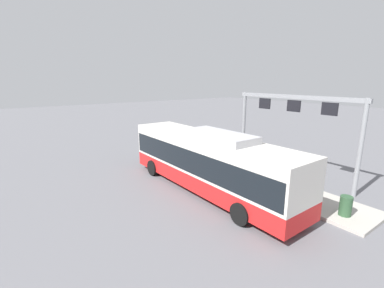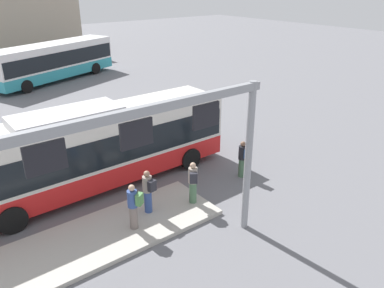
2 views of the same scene
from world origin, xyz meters
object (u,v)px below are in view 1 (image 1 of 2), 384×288
object	(u,v)px
person_waiting_mid	(241,160)
person_waiting_far	(257,162)
trash_bin	(346,206)
person_waiting_near	(228,153)
bus_main	(207,160)
person_boarding	(195,148)

from	to	relation	value
person_waiting_mid	person_waiting_far	world-z (taller)	same
person_waiting_far	trash_bin	xyz separation A→B (m)	(-5.72, 0.79, -0.44)
person_waiting_near	person_waiting_far	size ratio (longest dim) A/B	1.00
person_waiting_far	trash_bin	size ratio (longest dim) A/B	1.86
bus_main	trash_bin	world-z (taller)	bus_main
person_boarding	person_waiting_near	xyz separation A→B (m)	(-3.14, -0.54, 0.16)
bus_main	person_waiting_mid	world-z (taller)	bus_main
person_boarding	person_waiting_near	distance (m)	3.19
person_waiting_near	person_waiting_far	distance (m)	2.56
person_waiting_far	trash_bin	distance (m)	5.79
person_boarding	person_waiting_far	bearing A→B (deg)	88.31
bus_main	person_waiting_mid	bearing A→B (deg)	-80.75
person_waiting_near	trash_bin	world-z (taller)	person_waiting_near
person_boarding	person_waiting_near	size ratio (longest dim) A/B	1.00
bus_main	person_waiting_near	bearing A→B (deg)	-59.74
person_waiting_near	person_boarding	bearing A→B (deg)	-46.79
trash_bin	person_waiting_near	bearing A→B (deg)	-5.01
bus_main	person_waiting_far	distance (m)	3.87
person_waiting_near	trash_bin	size ratio (longest dim) A/B	1.86
person_boarding	person_waiting_mid	size ratio (longest dim) A/B	1.00
person_waiting_mid	trash_bin	size ratio (longest dim) A/B	1.86
bus_main	person_waiting_near	distance (m)	4.41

